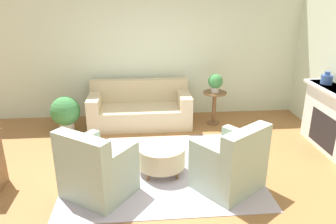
% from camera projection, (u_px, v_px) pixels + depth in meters
% --- Properties ---
extents(ground_plane, '(16.00, 16.00, 0.00)m').
position_uv_depth(ground_plane, '(162.00, 169.00, 5.12)').
color(ground_plane, '#996638').
extents(wall_back, '(8.92, 0.12, 2.80)m').
position_uv_depth(wall_back, '(153.00, 52.00, 6.98)').
color(wall_back, beige).
rests_on(wall_back, ground_plane).
extents(rug, '(2.90, 2.41, 0.01)m').
position_uv_depth(rug, '(162.00, 169.00, 5.12)').
color(rug, '#BCB2C1').
rests_on(rug, ground_plane).
extents(couch, '(2.05, 0.93, 0.88)m').
position_uv_depth(couch, '(140.00, 109.00, 6.78)').
color(couch, '#C6B289').
rests_on(couch, ground_plane).
extents(armchair_left, '(1.11, 1.09, 0.96)m').
position_uv_depth(armchair_left, '(96.00, 171.00, 4.35)').
color(armchair_left, '#9EB29E').
rests_on(armchair_left, rug).
extents(armchair_right, '(1.11, 1.09, 0.96)m').
position_uv_depth(armchair_right, '(231.00, 165.00, 4.50)').
color(armchair_right, '#9EB29E').
rests_on(armchair_right, rug).
extents(ottoman_table, '(0.72, 0.72, 0.43)m').
position_uv_depth(ottoman_table, '(161.00, 156.00, 4.94)').
color(ottoman_table, '#C6B289').
rests_on(ottoman_table, rug).
extents(side_table, '(0.48, 0.48, 0.69)m').
position_uv_depth(side_table, '(214.00, 103.00, 6.73)').
color(side_table, brown).
rests_on(side_table, ground_plane).
extents(fireplace, '(0.44, 1.54, 1.08)m').
position_uv_depth(fireplace, '(334.00, 120.00, 5.56)').
color(fireplace, white).
rests_on(fireplace, ground_plane).
extents(vase_mantel_near, '(0.20, 0.20, 0.22)m').
position_uv_depth(vase_mantel_near, '(327.00, 79.00, 5.72)').
color(vase_mantel_near, '#38569E').
rests_on(vase_mantel_near, fireplace).
extents(potted_plant_on_side_table, '(0.30, 0.30, 0.37)m').
position_uv_depth(potted_plant_on_side_table, '(215.00, 82.00, 6.57)').
color(potted_plant_on_side_table, beige).
rests_on(potted_plant_on_side_table, side_table).
extents(potted_plant_floor, '(0.57, 0.57, 0.72)m').
position_uv_depth(potted_plant_floor, '(65.00, 112.00, 6.35)').
color(potted_plant_floor, beige).
rests_on(potted_plant_floor, ground_plane).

